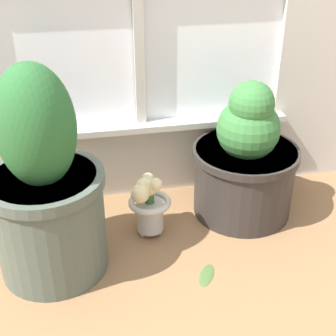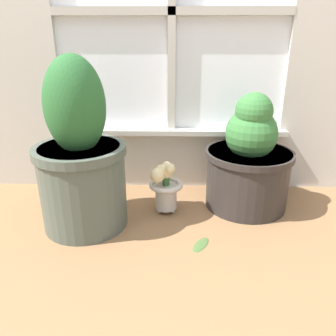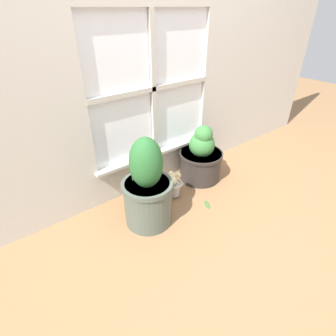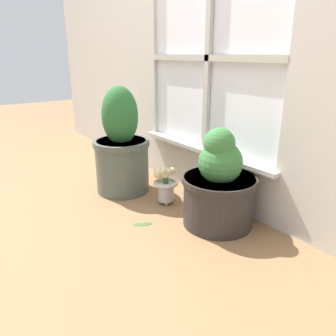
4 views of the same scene
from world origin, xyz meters
name	(u,v)px [view 1 (image 1 of 4)]	position (x,y,z in m)	size (l,w,h in m)	color
ground_plane	(170,284)	(0.00, 0.00, 0.00)	(10.00, 10.00, 0.00)	olive
potted_plant_left	(46,193)	(-0.35, 0.16, 0.28)	(0.36, 0.36, 0.69)	#4C564C
potted_plant_right	(245,163)	(0.35, 0.35, 0.21)	(0.39, 0.39, 0.53)	#2D2826
flower_vase	(149,203)	(-0.02, 0.27, 0.13)	(0.15, 0.15, 0.24)	#BCB7AD
fallen_leaf	(207,274)	(0.12, 0.01, 0.00)	(0.09, 0.12, 0.01)	#476633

